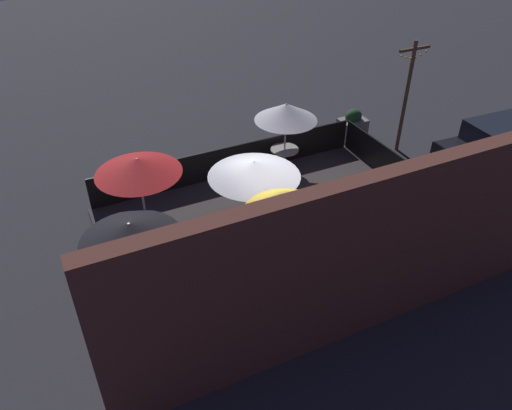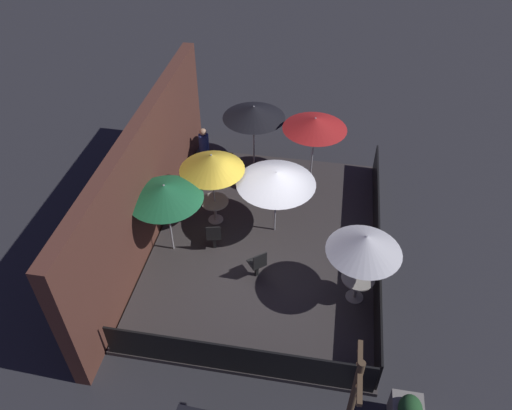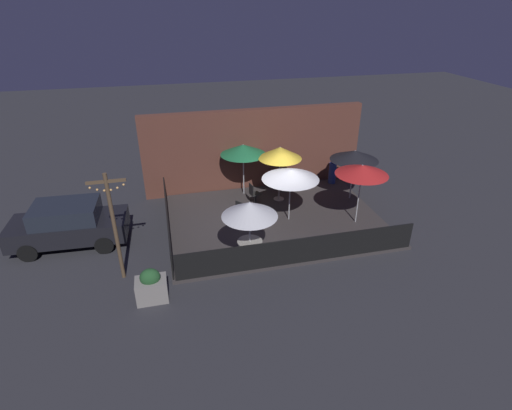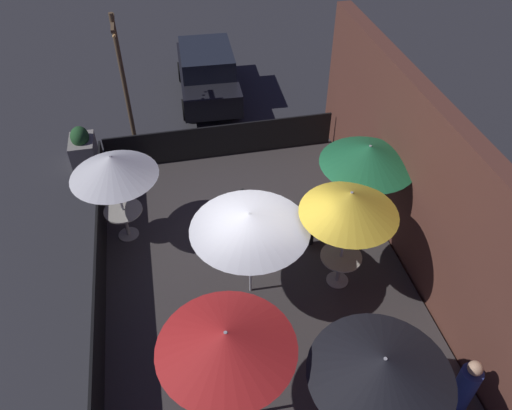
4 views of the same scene
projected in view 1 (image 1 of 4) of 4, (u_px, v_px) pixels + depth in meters
The scene contains 19 objects.
ground_plane at pixel (277, 236), 12.82m from camera, with size 60.00×60.00×0.00m, color #2D2D33.
patio_deck at pixel (277, 234), 12.79m from camera, with size 8.38×6.24×0.12m.
building_wall at pixel (362, 260), 9.28m from camera, with size 9.98×0.36×3.71m.
fence_front at pixel (229, 161), 14.74m from camera, with size 8.18×0.05×0.95m.
fence_side_left at pixel (408, 179), 13.94m from camera, with size 0.05×6.04×0.95m.
patio_umbrella_0 at pixel (287, 203), 10.07m from camera, with size 1.83×1.83×2.39m.
patio_umbrella_1 at pixel (286, 112), 14.06m from camera, with size 1.81×1.81×2.20m.
patio_umbrella_2 at pixel (369, 212), 9.92m from camera, with size 1.98×1.98×2.31m.
patio_umbrella_3 at pixel (130, 232), 9.55m from camera, with size 2.03×2.03×2.20m.
patio_umbrella_4 at pixel (138, 166), 11.14m from camera, with size 1.97×1.97×2.40m.
patio_umbrella_5 at pixel (254, 169), 11.56m from camera, with size 2.19×2.19×2.13m.
dining_table_0 at pixel (285, 261), 10.97m from camera, with size 0.82×0.82×0.75m.
dining_table_1 at pixel (284, 154), 14.84m from camera, with size 0.83×0.83×0.76m.
patio_chair_0 at pixel (324, 241), 11.61m from camera, with size 0.47×0.47×0.96m.
patio_chair_1 at pixel (323, 203), 12.91m from camera, with size 0.56×0.56×0.95m.
patron_0 at pixel (171, 343), 9.16m from camera, with size 0.46×0.46×1.25m.
planter_box at pixel (352, 126), 16.92m from camera, with size 0.91×0.64×1.08m.
light_post at pixel (407, 92), 15.37m from camera, with size 1.10×0.12×3.61m.
parked_car_0 at pixel (503, 147), 14.93m from camera, with size 4.06×1.93×1.62m.
Camera 1 is at (4.81, 8.79, 8.05)m, focal length 35.00 mm.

